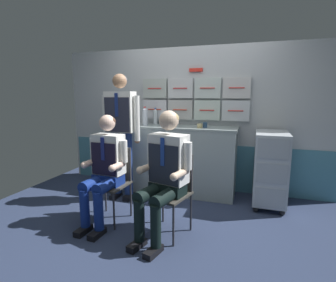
# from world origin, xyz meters

# --- Properties ---
(ground) EXTENTS (4.80, 4.80, 0.04)m
(ground) POSITION_xyz_m (0.00, 0.00, -0.02)
(ground) COLOR #293450
(galley_bulkhead) EXTENTS (4.20, 0.14, 2.15)m
(galley_bulkhead) POSITION_xyz_m (0.00, 1.37, 1.06)
(galley_bulkhead) COLOR #B5BABF
(galley_bulkhead) RESTS_ON ground
(galley_counter) EXTENTS (1.59, 0.53, 1.00)m
(galley_counter) POSITION_xyz_m (-0.07, 1.09, 0.50)
(galley_counter) COLOR #92A1A2
(galley_counter) RESTS_ON ground
(service_trolley) EXTENTS (0.40, 0.65, 0.98)m
(service_trolley) POSITION_xyz_m (1.15, 0.98, 0.52)
(service_trolley) COLOR black
(service_trolley) RESTS_ON ground
(folding_chair_left) EXTENTS (0.43, 0.43, 0.84)m
(folding_chair_left) POSITION_xyz_m (-0.62, 0.05, 0.52)
(folding_chair_left) COLOR #2D2D33
(folding_chair_left) RESTS_ON ground
(crew_member_left) EXTENTS (0.48, 0.61, 1.23)m
(crew_member_left) POSITION_xyz_m (-0.63, -0.12, 0.67)
(crew_member_left) COLOR black
(crew_member_left) RESTS_ON ground
(folding_chair_right) EXTENTS (0.49, 0.49, 0.84)m
(folding_chair_right) POSITION_xyz_m (0.13, -0.03, 0.52)
(folding_chair_right) COLOR #2D2D33
(folding_chair_right) RESTS_ON ground
(crew_member_right) EXTENTS (0.54, 0.69, 1.30)m
(crew_member_right) POSITION_xyz_m (0.09, -0.18, 0.72)
(crew_member_right) COLOR black
(crew_member_right) RESTS_ON ground
(crew_member_standing) EXTENTS (0.54, 0.28, 1.72)m
(crew_member_standing) POSITION_xyz_m (-0.81, 0.62, 1.04)
(crew_member_standing) COLOR black
(crew_member_standing) RESTS_ON ground
(sparkling_bottle_green) EXTENTS (0.08, 0.08, 0.28)m
(sparkling_bottle_green) POSITION_xyz_m (-0.62, 1.03, 1.13)
(sparkling_bottle_green) COLOR silver
(sparkling_bottle_green) RESTS_ON galley_counter
(water_bottle_clear) EXTENTS (0.06, 0.06, 0.25)m
(water_bottle_clear) POSITION_xyz_m (-0.55, 1.26, 1.12)
(water_bottle_clear) COLOR silver
(water_bottle_clear) RESTS_ON galley_counter
(coffee_cup_spare) EXTENTS (0.06, 0.06, 0.07)m
(coffee_cup_spare) POSITION_xyz_m (0.27, 1.04, 1.04)
(coffee_cup_spare) COLOR navy
(coffee_cup_spare) RESTS_ON galley_counter
(paper_cup_blue) EXTENTS (0.06, 0.06, 0.06)m
(paper_cup_blue) POSITION_xyz_m (-0.29, 1.27, 1.03)
(paper_cup_blue) COLOR tan
(paper_cup_blue) RESTS_ON galley_counter
(espresso_cup_small) EXTENTS (0.07, 0.07, 0.06)m
(espresso_cup_small) POSITION_xyz_m (0.21, 0.99, 1.03)
(espresso_cup_small) COLOR tan
(espresso_cup_small) RESTS_ON galley_counter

